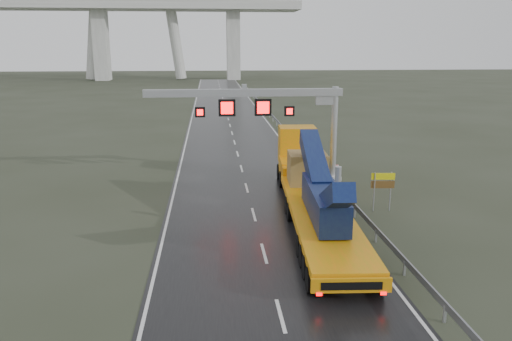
{
  "coord_description": "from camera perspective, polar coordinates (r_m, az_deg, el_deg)",
  "views": [
    {
      "loc": [
        -2.54,
        -19.19,
        10.15
      ],
      "look_at": [
        0.01,
        8.53,
        3.2
      ],
      "focal_mm": 35.0,
      "sensor_mm": 36.0,
      "label": 1
    }
  ],
  "objects": [
    {
      "name": "heavy_haul_truck",
      "position": [
        31.74,
        6.18,
        -1.06
      ],
      "size": [
        4.38,
        21.42,
        5.0
      ],
      "rotation": [
        0.0,
        0.0,
        -0.06
      ],
      "color": "orange",
      "rests_on": "ground"
    },
    {
      "name": "exit_sign_pair",
      "position": [
        32.21,
        14.28,
        -1.51
      ],
      "size": [
        1.47,
        0.19,
        2.53
      ],
      "rotation": [
        0.0,
        0.0,
        -0.09
      ],
      "color": "#9B9FA4",
      "rests_on": "ground"
    },
    {
      "name": "guardrail",
      "position": [
        50.83,
        4.64,
        3.26
      ],
      "size": [
        0.2,
        140.0,
        1.4
      ],
      "primitive_type": null,
      "color": "gray",
      "rests_on": "ground"
    },
    {
      "name": "road",
      "position": [
        60.1,
        -2.76,
        4.29
      ],
      "size": [
        11.0,
        200.0,
        0.02
      ],
      "primitive_type": "cube",
      "color": "black",
      "rests_on": "ground"
    },
    {
      "name": "sign_gantry",
      "position": [
        37.74,
        1.87,
        7.11
      ],
      "size": [
        14.9,
        1.2,
        7.42
      ],
      "color": "#B1B1AC",
      "rests_on": "ground"
    },
    {
      "name": "ground",
      "position": [
        21.85,
        2.08,
        -13.66
      ],
      "size": [
        400.0,
        400.0,
        0.0
      ],
      "primitive_type": "plane",
      "color": "#2D3223",
      "rests_on": "ground"
    },
    {
      "name": "striped_barrier",
      "position": [
        39.71,
        8.91,
        -0.15
      ],
      "size": [
        0.73,
        0.55,
        1.09
      ],
      "primitive_type": "cube",
      "rotation": [
        0.0,
        0.0,
        -0.36
      ],
      "color": "red",
      "rests_on": "ground"
    }
  ]
}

